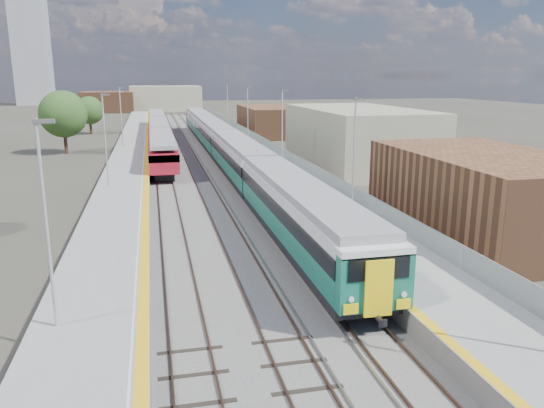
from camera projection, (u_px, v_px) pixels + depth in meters
name	position (u px, v px, depth m)	size (l,w,h in m)	color
ground	(211.00, 163.00, 61.52)	(320.00, 320.00, 0.00)	#47443A
ballast_bed	(189.00, 160.00, 63.40)	(10.50, 155.00, 0.06)	#565451
tracks	(193.00, 158.00, 65.10)	(8.96, 160.00, 0.17)	#4C3323
platform_right	(251.00, 154.00, 64.89)	(4.70, 155.00, 8.52)	slate
platform_left	(131.00, 158.00, 61.82)	(4.30, 155.00, 8.52)	slate
buildings	(103.00, 73.00, 139.10)	(72.00, 185.50, 40.00)	brown
green_train	(224.00, 144.00, 60.03)	(3.06, 84.98, 3.36)	black
red_train	(159.00, 132.00, 75.33)	(2.81, 57.10, 3.55)	black
tree_b	(63.00, 114.00, 67.76)	(5.99, 5.99, 8.12)	#382619
tree_c	(89.00, 110.00, 91.21)	(4.78, 4.78, 6.48)	#382619
tree_d	(333.00, 119.00, 76.08)	(4.51, 4.51, 6.11)	#382619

